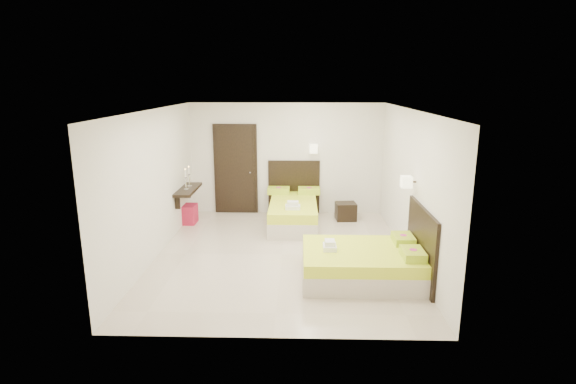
{
  "coord_description": "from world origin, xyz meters",
  "views": [
    {
      "loc": [
        0.31,
        -7.66,
        3.05
      ],
      "look_at": [
        0.1,
        0.3,
        1.1
      ],
      "focal_mm": 28.0,
      "sensor_mm": 36.0,
      "label": 1
    }
  ],
  "objects_px": {
    "nightstand": "(346,211)",
    "bed_double": "(367,262)",
    "ottoman": "(187,214)",
    "bed_single": "(293,210)"
  },
  "relations": [
    {
      "from": "ottoman",
      "to": "bed_double",
      "type": "bearing_deg",
      "value": -38.15
    },
    {
      "from": "nightstand",
      "to": "bed_double",
      "type": "bearing_deg",
      "value": -94.93
    },
    {
      "from": "bed_single",
      "to": "nightstand",
      "type": "xyz_separation_m",
      "value": [
        1.18,
        0.34,
        -0.11
      ]
    },
    {
      "from": "bed_single",
      "to": "nightstand",
      "type": "bearing_deg",
      "value": 15.81
    },
    {
      "from": "bed_single",
      "to": "bed_double",
      "type": "height_order",
      "value": "bed_single"
    },
    {
      "from": "bed_double",
      "to": "nightstand",
      "type": "bearing_deg",
      "value": 90.49
    },
    {
      "from": "nightstand",
      "to": "ottoman",
      "type": "height_order",
      "value": "ottoman"
    },
    {
      "from": "bed_double",
      "to": "ottoman",
      "type": "xyz_separation_m",
      "value": [
        -3.58,
        2.81,
        -0.07
      ]
    },
    {
      "from": "bed_double",
      "to": "nightstand",
      "type": "height_order",
      "value": "bed_double"
    },
    {
      "from": "bed_single",
      "to": "ottoman",
      "type": "distance_m",
      "value": 2.37
    }
  ]
}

